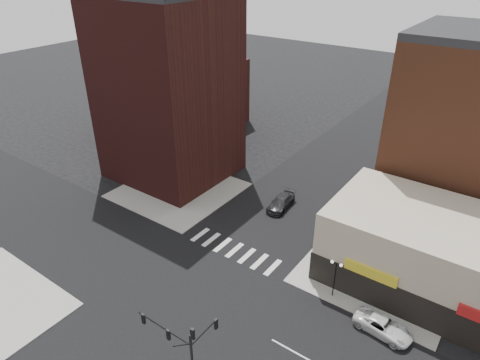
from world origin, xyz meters
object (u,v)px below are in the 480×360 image
Objects in this scene: traffic_signal at (185,345)px; street_lamp_ne at (336,270)px; white_suv at (383,326)px; dark_sedan_north at (281,202)px.

traffic_signal is 1.87× the size of street_lamp_ne.
dark_sedan_north is at bearing 61.60° from white_suv.
white_suv is at bearing 54.25° from traffic_signal.
dark_sedan_north is (-18.05, 12.56, 0.06)m from white_suv.
traffic_signal reaches higher than white_suv.
traffic_signal is 28.29m from dark_sedan_north.
street_lamp_ne is 6.30m from white_suv.
white_suv is (10.32, 14.33, -4.24)m from traffic_signal.
street_lamp_ne is (4.76, 15.83, -1.67)m from traffic_signal.
traffic_signal is 1.44× the size of dark_sedan_north.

